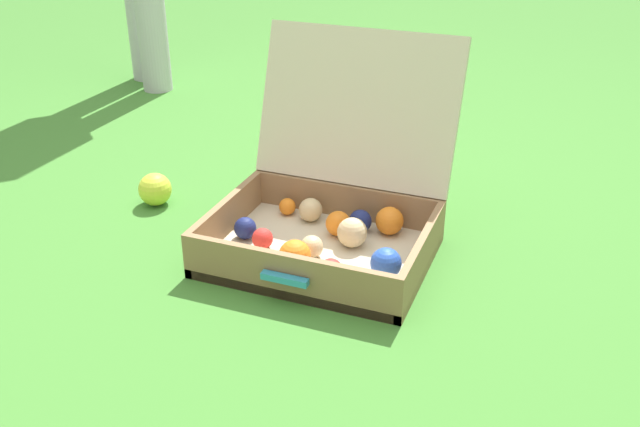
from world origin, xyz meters
name	(u,v)px	position (x,y,z in m)	size (l,w,h in m)	color
ground_plane	(309,246)	(0.00, 0.00, 0.00)	(16.00, 16.00, 0.00)	#3D7A2D
open_suitcase	(332,208)	(0.05, 0.03, 0.11)	(0.53, 0.57, 0.50)	beige
stray_ball_on_grass	(155,189)	(-0.50, 0.06, 0.05)	(0.09, 0.09, 0.09)	#CCDB38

